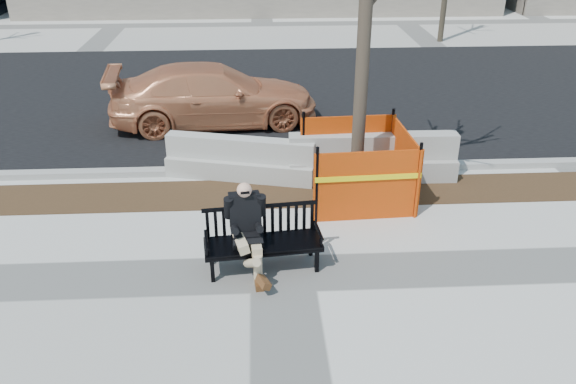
# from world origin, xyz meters

# --- Properties ---
(ground) EXTENTS (120.00, 120.00, 0.00)m
(ground) POSITION_xyz_m (0.00, 0.00, 0.00)
(ground) COLOR beige
(ground) RESTS_ON ground
(mulch_strip) EXTENTS (40.00, 1.20, 0.02)m
(mulch_strip) POSITION_xyz_m (0.00, 2.60, 0.00)
(mulch_strip) COLOR #47301C
(mulch_strip) RESTS_ON ground
(asphalt_street) EXTENTS (60.00, 10.40, 0.01)m
(asphalt_street) POSITION_xyz_m (0.00, 8.80, 0.00)
(asphalt_street) COLOR black
(asphalt_street) RESTS_ON ground
(curb) EXTENTS (60.00, 0.25, 0.12)m
(curb) POSITION_xyz_m (0.00, 3.55, 0.06)
(curb) COLOR #9E9B93
(curb) RESTS_ON ground
(bench) EXTENTS (1.81, 0.82, 0.93)m
(bench) POSITION_xyz_m (-0.27, 0.17, 0.00)
(bench) COLOR black
(bench) RESTS_ON ground
(seated_man) EXTENTS (0.69, 1.04, 1.37)m
(seated_man) POSITION_xyz_m (-0.51, 0.19, 0.00)
(seated_man) COLOR black
(seated_man) RESTS_ON ground
(tree_fence) EXTENTS (2.88, 2.88, 6.86)m
(tree_fence) POSITION_xyz_m (1.46, 2.40, 0.00)
(tree_fence) COLOR #F13E09
(tree_fence) RESTS_ON ground
(sedan) EXTENTS (5.09, 2.53, 1.42)m
(sedan) POSITION_xyz_m (-1.34, 6.44, 0.00)
(sedan) COLOR #CF7E51
(sedan) RESTS_ON ground
(jersey_barrier_left) EXTENTS (2.97, 1.27, 0.83)m
(jersey_barrier_left) POSITION_xyz_m (-0.66, 3.35, 0.00)
(jersey_barrier_left) COLOR #ACA9A1
(jersey_barrier_left) RESTS_ON ground
(jersey_barrier_right) EXTENTS (3.24, 0.71, 0.93)m
(jersey_barrier_right) POSITION_xyz_m (1.90, 3.18, 0.00)
(jersey_barrier_right) COLOR #A09D96
(jersey_barrier_right) RESTS_ON ground
(far_tree_right) EXTENTS (2.47, 2.47, 6.19)m
(far_tree_right) POSITION_xyz_m (6.67, 14.95, 0.00)
(far_tree_right) COLOR #41382A
(far_tree_right) RESTS_ON ground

